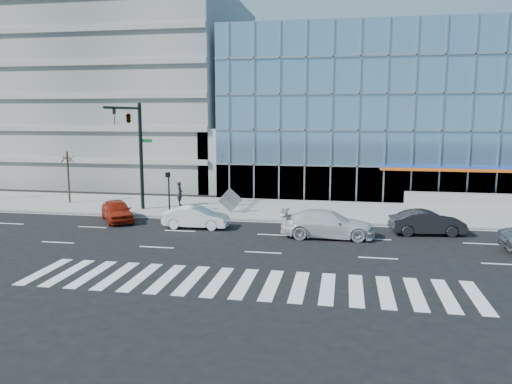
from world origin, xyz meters
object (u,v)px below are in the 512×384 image
traffic_signal (132,130)px  street_tree_near (67,158)px  ped_signal_post (169,186)px  dark_sedan (427,223)px  pedestrian (180,193)px  white_sedan (196,217)px  tilted_panel (230,200)px  white_suv (328,224)px  red_sedan (117,211)px

traffic_signal → street_tree_near: (-7.00, 2.93, -2.39)m
ped_signal_post → dark_sedan: size_ratio=0.67×
dark_sedan → pedestrian: bearing=63.5°
ped_signal_post → white_sedan: (3.26, -3.91, -1.44)m
dark_sedan → pedestrian: size_ratio=2.39×
white_sedan → tilted_panel: tilted_panel is taller
white_suv → red_sedan: white_suv is taller
tilted_panel → red_sedan: bearing=-176.0°
ped_signal_post → pedestrian: bearing=93.4°
traffic_signal → white_suv: 15.91m
ped_signal_post → white_suv: ped_signal_post is taller
dark_sedan → white_suv: bearing=99.1°
white_suv → red_sedan: bearing=80.3°
white_suv → pedestrian: size_ratio=2.98×
ped_signal_post → pedestrian: ped_signal_post is taller
dark_sedan → street_tree_near: bearing=70.6°
street_tree_near → red_sedan: size_ratio=0.99×
street_tree_near → white_suv: street_tree_near is taller
traffic_signal → red_sedan: traffic_signal is taller
ped_signal_post → red_sedan: bearing=-133.9°
white_suv → tilted_panel: bearing=50.7°
white_sedan → dark_sedan: 14.53m
ped_signal_post → dark_sedan: bearing=-10.0°
pedestrian → ped_signal_post: bearing=165.1°
dark_sedan → ped_signal_post: bearing=72.4°
dark_sedan → traffic_signal: bearing=74.6°
pedestrian → tilted_panel: 5.15m
street_tree_near → pedestrian: (9.32, 0.44, -2.69)m
dark_sedan → pedestrian: 18.97m
white_sedan → pedestrian: pedestrian is taller
dark_sedan → pedestrian: pedestrian is taller
white_suv → pedestrian: (-11.95, 7.94, 0.28)m
street_tree_near → pedestrian: 9.71m
dark_sedan → red_sedan: 20.51m
traffic_signal → white_sedan: traffic_signal is taller
ped_signal_post → street_tree_near: size_ratio=0.71×
traffic_signal → ped_signal_post: (2.50, 0.37, -4.02)m
pedestrian → tilted_panel: bearing=-134.2°
traffic_signal → tilted_panel: bearing=9.1°
traffic_signal → red_sedan: (-0.24, -2.47, -5.43)m
traffic_signal → white_sedan: bearing=-31.5°
dark_sedan → red_sedan: size_ratio=1.05×
dark_sedan → white_sedan: bearing=85.4°
tilted_panel → white_suv: bearing=-60.4°
red_sedan → tilted_panel: tilted_panel is taller
white_suv → dark_sedan: white_suv is taller
street_tree_near → tilted_panel: (13.96, -1.81, -2.71)m
traffic_signal → tilted_panel: size_ratio=6.15×
traffic_signal → pedestrian: (2.32, 3.37, -5.08)m
traffic_signal → white_suv: traffic_signal is taller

